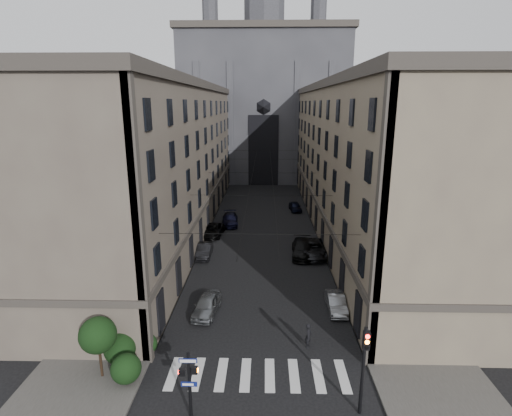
# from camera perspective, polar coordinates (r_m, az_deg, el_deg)

# --- Properties ---
(sidewalk_left) EXTENTS (7.00, 80.00, 0.15)m
(sidewalk_left) POSITION_cam_1_polar(r_m,az_deg,el_deg) (55.77, -10.00, -2.35)
(sidewalk_left) COLOR #383533
(sidewalk_left) RESTS_ON ground
(sidewalk_right) EXTENTS (7.00, 80.00, 0.15)m
(sidewalk_right) POSITION_cam_1_polar(r_m,az_deg,el_deg) (55.63, 11.75, -2.49)
(sidewalk_right) COLOR #383533
(sidewalk_right) RESTS_ON ground
(zebra_crossing) EXTENTS (11.00, 3.20, 0.01)m
(zebra_crossing) POSITION_cam_1_polar(r_m,az_deg,el_deg) (26.77, 0.24, -22.70)
(zebra_crossing) COLOR beige
(zebra_crossing) RESTS_ON ground
(building_left) EXTENTS (13.60, 60.60, 18.85)m
(building_left) POSITION_cam_1_polar(r_m,az_deg,el_deg) (54.48, -13.49, 7.06)
(building_left) COLOR #4D433B
(building_left) RESTS_ON ground
(building_right) EXTENTS (13.60, 60.60, 18.85)m
(building_right) POSITION_cam_1_polar(r_m,az_deg,el_deg) (54.29, 15.34, 6.91)
(building_right) COLOR brown
(building_right) RESTS_ON ground
(gothic_tower) EXTENTS (35.00, 23.00, 58.00)m
(gothic_tower) POSITION_cam_1_polar(r_m,az_deg,el_deg) (91.21, 1.13, 15.73)
(gothic_tower) COLOR #2D2D33
(gothic_tower) RESTS_ON ground
(pedestrian_signal_left) EXTENTS (1.02, 0.38, 4.00)m
(pedestrian_signal_left) POSITION_cam_1_polar(r_m,az_deg,el_deg) (22.92, -9.53, -23.02)
(pedestrian_signal_left) COLOR black
(pedestrian_signal_left) RESTS_ON ground
(traffic_light_right) EXTENTS (0.34, 0.50, 5.20)m
(traffic_light_right) POSITION_cam_1_polar(r_m,az_deg,el_deg) (22.94, 15.17, -20.35)
(traffic_light_right) COLOR black
(traffic_light_right) RESTS_ON ground
(shrub_cluster) EXTENTS (3.90, 4.40, 3.90)m
(shrub_cluster) POSITION_cam_1_polar(r_m,az_deg,el_deg) (27.29, -19.42, -18.24)
(shrub_cluster) COLOR black
(shrub_cluster) RESTS_ON sidewalk_left
(tram_wires) EXTENTS (14.00, 60.00, 0.43)m
(tram_wires) POSITION_cam_1_polar(r_m,az_deg,el_deg) (52.66, 0.89, 4.89)
(tram_wires) COLOR black
(tram_wires) RESTS_ON ground
(car_left_near) EXTENTS (2.28, 4.51, 1.47)m
(car_left_near) POSITION_cam_1_polar(r_m,az_deg,el_deg) (32.88, -7.05, -13.58)
(car_left_near) COLOR slate
(car_left_near) RESTS_ON ground
(car_left_midnear) EXTENTS (1.57, 4.33, 1.42)m
(car_left_midnear) POSITION_cam_1_polar(r_m,az_deg,el_deg) (44.13, -7.39, -6.02)
(car_left_midnear) COLOR black
(car_left_midnear) RESTS_ON ground
(car_left_midfar) EXTENTS (2.84, 5.38, 1.44)m
(car_left_midfar) POSITION_cam_1_polar(r_m,az_deg,el_deg) (50.68, -6.21, -3.20)
(car_left_midfar) COLOR black
(car_left_midfar) RESTS_ON ground
(car_left_far) EXTENTS (2.52, 5.35, 1.51)m
(car_left_far) POSITION_cam_1_polar(r_m,az_deg,el_deg) (55.02, -3.73, -1.65)
(car_left_far) COLOR black
(car_left_far) RESTS_ON ground
(car_right_near) EXTENTS (1.39, 3.94, 1.29)m
(car_right_near) POSITION_cam_1_polar(r_m,az_deg,el_deg) (33.77, 11.38, -13.13)
(car_right_near) COLOR gray
(car_right_near) RESTS_ON ground
(car_right_midnear) EXTENTS (2.87, 5.92, 1.62)m
(car_right_midnear) POSITION_cam_1_polar(r_m,az_deg,el_deg) (44.44, 8.24, -5.76)
(car_right_midnear) COLOR black
(car_right_midnear) RESTS_ON ground
(car_right_midfar) EXTENTS (2.64, 5.76, 1.63)m
(car_right_midfar) POSITION_cam_1_polar(r_m,az_deg,el_deg) (44.22, 6.65, -5.81)
(car_right_midfar) COLOR black
(car_right_midfar) RESTS_ON ground
(car_right_far) EXTENTS (2.04, 4.17, 1.37)m
(car_right_far) POSITION_cam_1_polar(r_m,az_deg,el_deg) (62.32, 5.62, 0.21)
(car_right_far) COLOR black
(car_right_far) RESTS_ON ground
(pedestrian) EXTENTS (0.62, 0.74, 1.74)m
(pedestrian) POSITION_cam_1_polar(r_m,az_deg,el_deg) (28.89, 7.51, -17.62)
(pedestrian) COLOR black
(pedestrian) RESTS_ON ground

